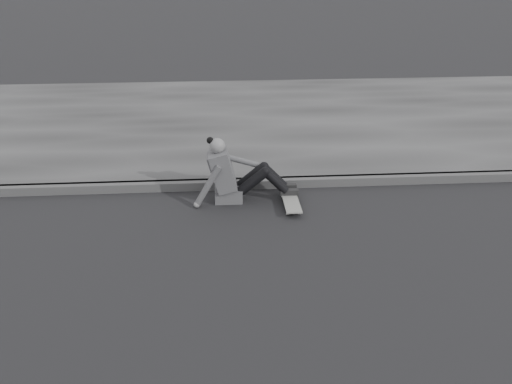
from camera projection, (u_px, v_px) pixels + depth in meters
ground at (356, 288)px, 5.68m from camera, size 80.00×80.00×0.00m
curb at (313, 182)px, 8.01m from camera, size 24.00×0.16×0.12m
sidewalk at (287, 119)px, 10.76m from camera, size 24.00×6.00×0.12m
skateboard at (291, 201)px, 7.40m from camera, size 0.20×0.78×0.09m
seated_woman at (233, 174)px, 7.46m from camera, size 1.38×0.46×0.88m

